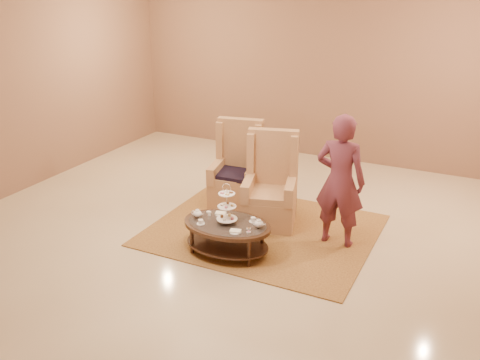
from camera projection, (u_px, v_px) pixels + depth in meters
The scene contains 9 objects.
ground at pixel (232, 241), 7.27m from camera, with size 8.00×8.00×0.00m, color beige.
ceiling at pixel (232, 241), 7.27m from camera, with size 8.00×8.00×0.02m, color silver.
wall_back at pixel (329, 68), 9.98m from camera, with size 8.00×0.04×3.50m, color #8E654D.
wall_left at pixel (2, 87), 8.28m from camera, with size 0.04×8.00×3.50m, color #8E654D.
rug at pixel (263, 230), 7.57m from camera, with size 3.03×2.53×0.02m.
tea_table at pixel (227, 228), 6.84m from camera, with size 1.18×0.82×0.98m.
armchair_left at pixel (237, 177), 8.31m from camera, with size 0.85×0.87×1.33m.
armchair_right at pixel (270, 193), 7.69m from camera, with size 0.90×0.92×1.34m.
person at pixel (340, 181), 6.90m from camera, with size 0.66×0.44×1.80m.
Camera 1 is at (2.95, -5.75, 3.43)m, focal length 40.00 mm.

